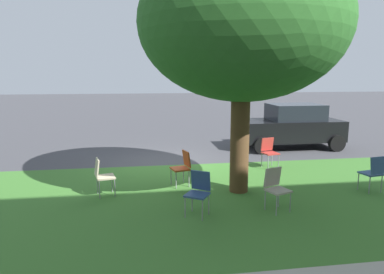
{
  "coord_description": "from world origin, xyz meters",
  "views": [
    {
      "loc": [
        0.87,
        10.5,
        2.76
      ],
      "look_at": [
        -0.45,
        1.71,
        1.14
      ],
      "focal_mm": 32.54,
      "sensor_mm": 36.0,
      "label": 1
    }
  ],
  "objects_px": {
    "street_tree": "(243,25)",
    "chair_5": "(183,165)",
    "chair_3": "(276,186)",
    "chair_2": "(102,174)",
    "chair_1": "(269,150)",
    "parked_car": "(292,126)",
    "chair_0": "(199,190)",
    "chair_4": "(373,171)"
  },
  "relations": [
    {
      "from": "street_tree",
      "to": "chair_5",
      "type": "bearing_deg",
      "value": -25.8
    },
    {
      "from": "chair_3",
      "to": "chair_2",
      "type": "bearing_deg",
      "value": -21.33
    },
    {
      "from": "chair_1",
      "to": "parked_car",
      "type": "relative_size",
      "value": 0.24
    },
    {
      "from": "chair_2",
      "to": "chair_1",
      "type": "bearing_deg",
      "value": -158.56
    },
    {
      "from": "chair_3",
      "to": "chair_1",
      "type": "bearing_deg",
      "value": -108.6
    },
    {
      "from": "street_tree",
      "to": "parked_car",
      "type": "height_order",
      "value": "street_tree"
    },
    {
      "from": "chair_0",
      "to": "parked_car",
      "type": "relative_size",
      "value": 0.24
    },
    {
      "from": "chair_2",
      "to": "chair_4",
      "type": "relative_size",
      "value": 1.0
    },
    {
      "from": "chair_1",
      "to": "chair_3",
      "type": "distance_m",
      "value": 3.41
    },
    {
      "from": "chair_3",
      "to": "chair_5",
      "type": "height_order",
      "value": "same"
    },
    {
      "from": "street_tree",
      "to": "chair_4",
      "type": "height_order",
      "value": "street_tree"
    },
    {
      "from": "chair_2",
      "to": "chair_5",
      "type": "height_order",
      "value": "same"
    },
    {
      "from": "chair_4",
      "to": "chair_5",
      "type": "bearing_deg",
      "value": -15.04
    },
    {
      "from": "parked_car",
      "to": "chair_0",
      "type": "bearing_deg",
      "value": 52.0
    },
    {
      "from": "chair_1",
      "to": "chair_4",
      "type": "xyz_separation_m",
      "value": [
        -1.59,
        2.53,
        0.0
      ]
    },
    {
      "from": "chair_0",
      "to": "chair_2",
      "type": "distance_m",
      "value": 2.43
    },
    {
      "from": "chair_1",
      "to": "parked_car",
      "type": "xyz_separation_m",
      "value": [
        -1.84,
        -2.55,
        0.32
      ]
    },
    {
      "from": "chair_2",
      "to": "chair_3",
      "type": "distance_m",
      "value": 3.84
    },
    {
      "from": "chair_0",
      "to": "chair_2",
      "type": "height_order",
      "value": "same"
    },
    {
      "from": "chair_2",
      "to": "parked_car",
      "type": "xyz_separation_m",
      "value": [
        -6.51,
        -4.39,
        0.32
      ]
    },
    {
      "from": "chair_3",
      "to": "parked_car",
      "type": "distance_m",
      "value": 6.49
    },
    {
      "from": "street_tree",
      "to": "chair_4",
      "type": "relative_size",
      "value": 6.3
    },
    {
      "from": "chair_0",
      "to": "chair_1",
      "type": "relative_size",
      "value": 1.0
    },
    {
      "from": "chair_0",
      "to": "chair_4",
      "type": "height_order",
      "value": "same"
    },
    {
      "from": "chair_1",
      "to": "chair_2",
      "type": "relative_size",
      "value": 1.0
    },
    {
      "from": "street_tree",
      "to": "chair_2",
      "type": "relative_size",
      "value": 6.3
    },
    {
      "from": "chair_0",
      "to": "chair_4",
      "type": "relative_size",
      "value": 1.0
    },
    {
      "from": "chair_0",
      "to": "chair_3",
      "type": "relative_size",
      "value": 1.0
    },
    {
      "from": "chair_4",
      "to": "chair_0",
      "type": "bearing_deg",
      "value": 9.45
    },
    {
      "from": "chair_3",
      "to": "chair_4",
      "type": "relative_size",
      "value": 1.0
    },
    {
      "from": "chair_3",
      "to": "chair_5",
      "type": "distance_m",
      "value": 2.51
    },
    {
      "from": "chair_4",
      "to": "chair_2",
      "type": "bearing_deg",
      "value": -6.34
    },
    {
      "from": "chair_0",
      "to": "chair_3",
      "type": "xyz_separation_m",
      "value": [
        -1.59,
        -0.01,
        0.0
      ]
    },
    {
      "from": "chair_5",
      "to": "street_tree",
      "type": "bearing_deg",
      "value": 154.2
    },
    {
      "from": "chair_2",
      "to": "chair_3",
      "type": "bearing_deg",
      "value": 158.67
    },
    {
      "from": "chair_1",
      "to": "chair_3",
      "type": "relative_size",
      "value": 1.0
    },
    {
      "from": "chair_1",
      "to": "parked_car",
      "type": "distance_m",
      "value": 3.17
    },
    {
      "from": "chair_0",
      "to": "chair_4",
      "type": "xyz_separation_m",
      "value": [
        -4.27,
        -0.71,
        0.0
      ]
    },
    {
      "from": "street_tree",
      "to": "chair_3",
      "type": "relative_size",
      "value": 6.3
    },
    {
      "from": "chair_2",
      "to": "chair_4",
      "type": "distance_m",
      "value": 6.29
    },
    {
      "from": "chair_0",
      "to": "chair_5",
      "type": "distance_m",
      "value": 1.88
    },
    {
      "from": "chair_3",
      "to": "chair_5",
      "type": "bearing_deg",
      "value": -48.14
    }
  ]
}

